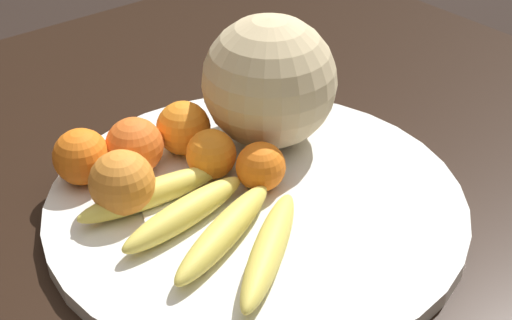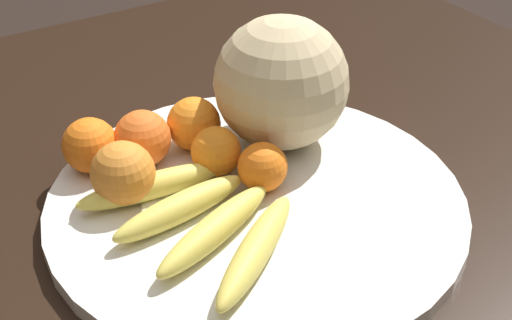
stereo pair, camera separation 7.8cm
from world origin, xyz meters
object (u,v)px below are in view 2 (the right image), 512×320
at_px(banana_bunch, 202,218).
at_px(fruit_bowl, 256,202).
at_px(orange_front_left, 143,138).
at_px(produce_tag, 155,194).
at_px(orange_front_right, 216,151).
at_px(orange_back_left, 123,173).
at_px(orange_top_small, 194,124).
at_px(orange_mid_center, 263,167).
at_px(kitchen_table, 306,262).
at_px(orange_back_right, 90,145).
at_px(melon, 281,83).

bearing_deg(banana_bunch, fruit_bowl, 178.81).
bearing_deg(orange_front_left, produce_tag, 164.87).
height_order(orange_front_right, orange_back_left, orange_back_left).
distance_m(fruit_bowl, orange_top_small, 0.14).
height_order(fruit_bowl, orange_mid_center, orange_mid_center).
height_order(kitchen_table, orange_back_left, orange_back_left).
relative_size(orange_back_left, orange_back_right, 1.10).
xyz_separation_m(melon, orange_back_right, (0.07, 0.23, -0.05)).
relative_size(fruit_bowl, banana_bunch, 1.96).
xyz_separation_m(orange_front_right, orange_back_left, (0.01, 0.11, 0.01)).
height_order(banana_bunch, orange_mid_center, orange_mid_center).
bearing_deg(fruit_bowl, orange_front_left, 31.08).
relative_size(orange_mid_center, orange_back_right, 0.87).
bearing_deg(orange_back_right, orange_front_right, -125.05).
height_order(orange_back_left, orange_back_right, orange_back_left).
bearing_deg(melon, orange_back_right, 73.32).
xyz_separation_m(melon, orange_front_left, (0.05, 0.17, -0.05)).
bearing_deg(orange_front_left, orange_back_left, 138.93).
distance_m(banana_bunch, orange_back_left, 0.11).
height_order(banana_bunch, orange_front_right, orange_front_right).
distance_m(orange_mid_center, orange_back_left, 0.16).
relative_size(orange_mid_center, orange_back_left, 0.79).
xyz_separation_m(banana_bunch, orange_mid_center, (0.03, -0.10, 0.01)).
distance_m(banana_bunch, orange_mid_center, 0.10).
bearing_deg(orange_front_left, fruit_bowl, -148.92).
distance_m(orange_front_left, orange_back_right, 0.06).
relative_size(fruit_bowl, produce_tag, 5.19).
relative_size(melon, orange_back_right, 2.50).
distance_m(fruit_bowl, orange_back_right, 0.21).
xyz_separation_m(kitchen_table, fruit_bowl, (0.02, 0.06, 0.10)).
bearing_deg(orange_top_small, produce_tag, 127.47).
relative_size(kitchen_table, orange_mid_center, 22.80).
height_order(kitchen_table, banana_bunch, banana_bunch).
relative_size(orange_front_left, orange_mid_center, 1.19).
relative_size(orange_front_left, orange_back_left, 0.95).
height_order(melon, orange_front_right, melon).
xyz_separation_m(fruit_bowl, orange_front_left, (0.13, 0.08, 0.04)).
height_order(fruit_bowl, orange_top_small, orange_top_small).
height_order(orange_front_left, orange_top_small, orange_front_left).
bearing_deg(orange_back_right, kitchen_table, -131.90).
xyz_separation_m(melon, produce_tag, (-0.02, 0.19, -0.08)).
bearing_deg(kitchen_table, fruit_bowl, 67.68).
relative_size(orange_front_left, produce_tag, 0.75).
bearing_deg(orange_mid_center, melon, -44.99).
xyz_separation_m(orange_front_right, orange_mid_center, (-0.06, -0.03, -0.00)).
bearing_deg(melon, orange_back_left, 92.71).
bearing_deg(produce_tag, orange_top_small, -28.77).
height_order(kitchen_table, orange_mid_center, orange_mid_center).
xyz_separation_m(orange_back_right, produce_tag, (-0.09, -0.04, -0.03)).
bearing_deg(orange_front_left, melon, -105.59).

